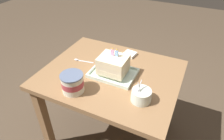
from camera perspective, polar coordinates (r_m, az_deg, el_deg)
ground_plane at (r=1.91m, az=-0.25°, el=-17.78°), size 8.00×8.00×0.00m
dining_table at (r=1.47m, az=-0.31°, el=-4.22°), size 0.94×0.77×0.70m
foil_tray at (r=1.38m, az=0.33°, el=-1.01°), size 0.31×0.23×0.02m
birthday_cake at (r=1.34m, az=0.34°, el=1.58°), size 0.19×0.16×0.17m
bowl_stack at (r=1.18m, az=8.34°, el=-7.21°), size 0.12×0.12×0.13m
ice_cream_tub at (r=1.24m, az=-11.20°, el=-3.62°), size 0.14×0.14×0.12m
serving_spoon_near_tray at (r=1.55m, az=-9.31°, el=2.78°), size 0.16×0.04×0.01m
napkin_pile at (r=1.60m, az=5.07°, el=4.55°), size 0.10×0.10×0.02m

